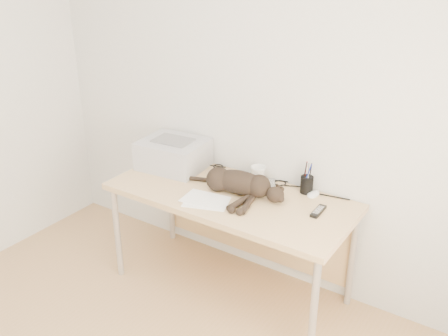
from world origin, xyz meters
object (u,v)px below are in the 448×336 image
Objects in this scene: cat at (237,183)px; pen_cup at (307,184)px; desk at (237,207)px; printer at (174,154)px; mug at (258,173)px; mouse at (313,193)px.

pen_cup reaches higher than cat.
printer is (-0.57, 0.05, 0.24)m from desk.
cat reaches higher than mug.
pen_cup is (0.36, 0.01, 0.01)m from mug.
mug is at bearing 81.62° from cat.
pen_cup is at bearing 1.61° from mug.
desk is 2.18× the size of cat.
printer is 0.65× the size of cat.
cat reaches higher than desk.
printer is 2.26× the size of pen_cup.
mouse is at bearing 25.15° from cat.
pen_cup is (0.37, 0.26, -0.01)m from cat.
cat is 0.45m from pen_cup.
printer reaches higher than mug.
mouse is (0.05, -0.01, -0.04)m from pen_cup.
cat is at bearing -10.46° from printer.
pen_cup reaches higher than desk.
cat is at bearing -144.66° from pen_cup.
mouse is at bearing 23.04° from desk.
printer reaches higher than desk.
pen_cup is at bearing 8.75° from printer.
printer is 0.63m from mug.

